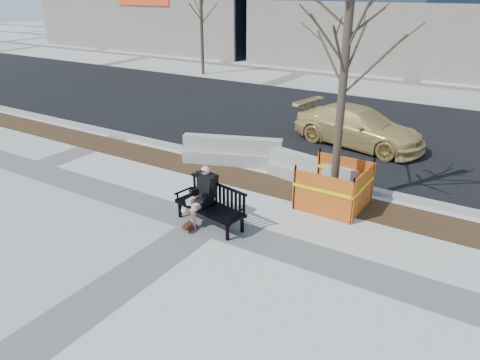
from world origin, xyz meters
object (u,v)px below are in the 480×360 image
object	(u,v)px
bench	(210,224)
jersey_barrier_right	(312,184)
tree_fence	(332,205)
sedan	(357,145)
seated_man	(204,220)
jersey_barrier_left	(232,164)

from	to	relation	value
bench	jersey_barrier_right	bearing A→B (deg)	83.47
tree_fence	sedan	world-z (taller)	tree_fence
seated_man	jersey_barrier_right	size ratio (longest dim) A/B	0.48
bench	jersey_barrier_left	distance (m)	3.74
seated_man	tree_fence	distance (m)	3.11
tree_fence	sedan	xyz separation A→B (m)	(-0.97, 4.63, 0.00)
bench	sedan	size ratio (longest dim) A/B	0.40
seated_man	jersey_barrier_right	world-z (taller)	seated_man
seated_man	tree_fence	size ratio (longest dim) A/B	0.23
seated_man	jersey_barrier_left	world-z (taller)	seated_man
seated_man	jersey_barrier_right	xyz separation A→B (m)	(1.23, 3.13, 0.00)
bench	tree_fence	world-z (taller)	tree_fence
bench	sedan	distance (m)	7.03
sedan	jersey_barrier_right	size ratio (longest dim) A/B	1.65
tree_fence	jersey_barrier_left	size ratio (longest dim) A/B	1.89
tree_fence	jersey_barrier_right	bearing A→B (deg)	136.22
tree_fence	jersey_barrier_left	world-z (taller)	tree_fence
sedan	bench	bearing A→B (deg)	-177.36
tree_fence	jersey_barrier_right	xyz separation A→B (m)	(-0.92, 0.88, 0.00)
sedan	jersey_barrier_right	world-z (taller)	sedan
bench	jersey_barrier_right	world-z (taller)	bench
jersey_barrier_left	jersey_barrier_right	bearing A→B (deg)	-23.80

